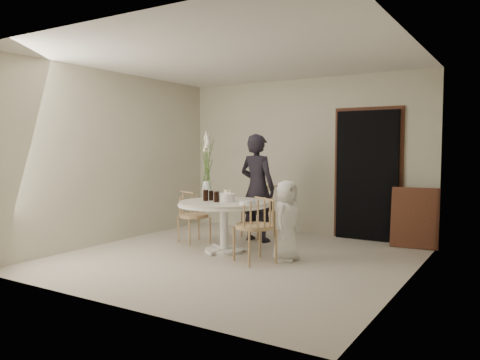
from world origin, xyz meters
The scene contains 18 objects.
ground centered at (0.00, 0.00, 0.00)m, with size 4.50×4.50×0.00m, color beige.
room_shell centered at (0.00, 0.00, 1.62)m, with size 4.50×4.50×4.50m.
doorway centered at (1.15, 2.19, 1.05)m, with size 1.00×0.10×2.10m, color black.
door_trim centered at (1.15, 2.23, 1.11)m, with size 1.12×0.03×2.22m, color brown.
table centered at (-0.35, 0.25, 0.62)m, with size 1.33×1.33×0.73m.
picture_frame centered at (1.95, 1.95, 0.45)m, with size 0.68×0.05×0.91m, color brown.
chair_far centered at (-0.44, 1.58, 0.55)m, with size 0.56×0.59×0.86m.
chair_right centered at (0.45, -0.13, 0.57)m, with size 0.66×0.64×0.88m.
chair_left centered at (-1.20, 0.56, 0.52)m, with size 0.58×0.56×0.80m.
girl centered at (-0.32, 1.16, 0.86)m, with size 0.63×0.41×1.72m, color black.
boy centered at (0.65, 0.24, 0.54)m, with size 0.52×0.34×1.07m, color silver.
birthday_cake centered at (-0.32, 0.25, 0.79)m, with size 0.25×0.25×0.17m.
cola_tumbler_a centered at (-0.59, 0.27, 0.80)m, with size 0.07×0.07×0.14m, color black.
cola_tumbler_b centered at (-0.39, 0.12, 0.80)m, with size 0.07×0.07×0.15m, color black.
cola_tumbler_c centered at (-0.63, 0.18, 0.81)m, with size 0.08×0.08×0.16m, color black.
cola_tumbler_d centered at (-0.43, 0.18, 0.81)m, with size 0.07×0.07×0.15m, color black.
plate_stack centered at (0.12, 0.12, 0.76)m, with size 0.22×0.22×0.06m, color white.
flower_vase centered at (-0.83, 0.49, 1.23)m, with size 0.14×0.14×1.05m.
Camera 1 is at (3.35, -5.34, 1.51)m, focal length 35.00 mm.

